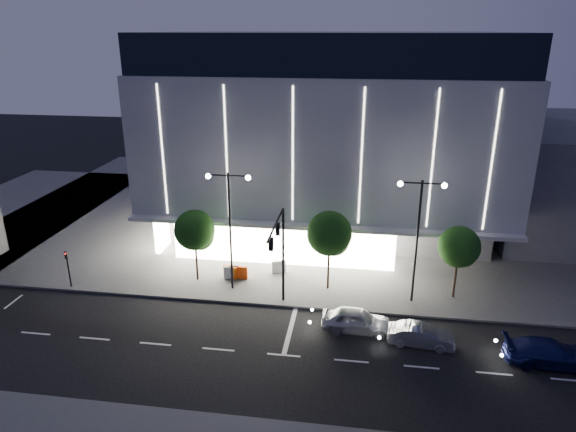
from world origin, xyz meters
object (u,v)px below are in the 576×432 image
(street_lamp_west, at_px, (230,214))
(car_third, at_px, (550,353))
(tree_left, at_px, (195,232))
(car_lead, at_px, (357,320))
(tree_right, at_px, (459,249))
(traffic_mast, at_px, (280,245))
(barrier_a, at_px, (241,272))
(barrier_c, at_px, (230,272))
(tree_mid, at_px, (330,236))
(barrier_b, at_px, (231,272))
(ped_signal_far, at_px, (68,265))
(car_second, at_px, (421,336))
(barrier_d, at_px, (279,267))
(street_lamp_east, at_px, (418,224))

(street_lamp_west, distance_m, car_third, 21.82)
(tree_left, distance_m, car_lead, 13.65)
(tree_right, bearing_deg, traffic_mast, -162.98)
(barrier_a, height_order, barrier_c, same)
(street_lamp_west, distance_m, barrier_c, 5.56)
(tree_right, bearing_deg, street_lamp_west, -176.36)
(tree_mid, xyz_separation_m, barrier_a, (-6.79, 0.59, -3.68))
(street_lamp_west, relative_size, tree_mid, 1.46)
(barrier_b, bearing_deg, tree_mid, -16.02)
(street_lamp_west, bearing_deg, ped_signal_far, -172.87)
(car_lead, xyz_separation_m, car_second, (3.91, -1.03, -0.11))
(car_second, bearing_deg, street_lamp_west, 73.45)
(tree_left, xyz_separation_m, tree_right, (19.00, -0.00, -0.15))
(car_lead, height_order, barrier_b, car_lead)
(tree_mid, distance_m, barrier_d, 5.83)
(tree_right, height_order, car_second, tree_right)
(traffic_mast, height_order, ped_signal_far, traffic_mast)
(ped_signal_far, relative_size, barrier_c, 2.73)
(tree_left, bearing_deg, tree_right, -0.00)
(traffic_mast, distance_m, ped_signal_far, 16.35)
(street_lamp_east, xyz_separation_m, car_lead, (-3.79, -4.21, -5.19))
(ped_signal_far, relative_size, barrier_b, 2.73)
(tree_mid, xyz_separation_m, car_second, (6.09, -6.26, -3.68))
(ped_signal_far, bearing_deg, tree_right, 5.14)
(street_lamp_west, height_order, car_second, street_lamp_west)
(car_lead, relative_size, barrier_a, 4.09)
(car_second, bearing_deg, street_lamp_east, 6.54)
(traffic_mast, relative_size, ped_signal_far, 2.36)
(car_second, xyz_separation_m, barrier_a, (-12.88, 6.85, -0.01))
(tree_mid, bearing_deg, barrier_d, 153.54)
(tree_left, bearing_deg, car_third, -17.03)
(street_lamp_east, bearing_deg, car_second, -88.68)
(car_lead, xyz_separation_m, barrier_b, (-9.67, 5.73, -0.12))
(tree_mid, height_order, barrier_c, tree_mid)
(traffic_mast, bearing_deg, barrier_d, 100.16)
(tree_mid, height_order, barrier_a, tree_mid)
(tree_mid, height_order, barrier_d, tree_mid)
(ped_signal_far, bearing_deg, car_lead, -7.28)
(tree_right, relative_size, barrier_d, 5.01)
(traffic_mast, xyz_separation_m, ped_signal_far, (-16.00, 1.16, -3.14))
(tree_right, height_order, barrier_d, tree_right)
(tree_mid, xyz_separation_m, barrier_c, (-7.59, 0.54, -3.68))
(car_third, height_order, barrier_d, car_third)
(tree_left, relative_size, tree_right, 1.04)
(tree_right, relative_size, car_third, 1.08)
(barrier_a, bearing_deg, tree_left, -169.22)
(car_lead, bearing_deg, traffic_mast, 75.73)
(tree_left, distance_m, car_second, 17.60)
(tree_mid, bearing_deg, tree_right, -0.00)
(street_lamp_east, bearing_deg, barrier_a, 172.83)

